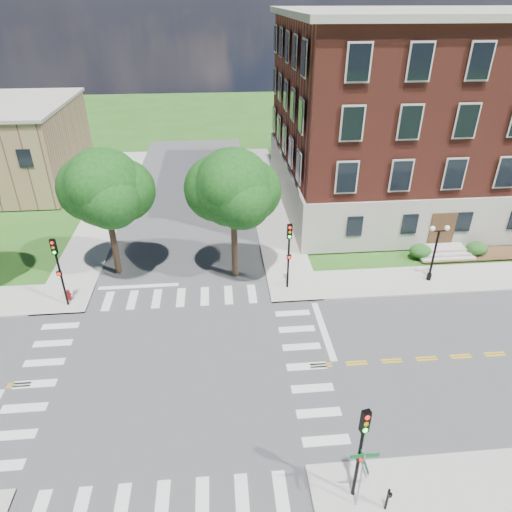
{
  "coord_description": "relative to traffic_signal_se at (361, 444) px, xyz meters",
  "views": [
    {
      "loc": [
        2.77,
        -18.24,
        17.71
      ],
      "look_at": [
        5.03,
        6.79,
        3.2
      ],
      "focal_mm": 32.0,
      "sensor_mm": 36.0,
      "label": 1
    }
  ],
  "objects": [
    {
      "name": "twin_lamp_west",
      "position": [
        9.71,
        15.16,
        -0.66
      ],
      "size": [
        1.36,
        0.36,
        4.23
      ],
      "color": "black",
      "rests_on": "ground"
    },
    {
      "name": "traffic_signal_nw",
      "position": [
        -14.93,
        14.37,
        0.0
      ],
      "size": [
        0.33,
        0.37,
        4.8
      ],
      "color": "black",
      "rests_on": "ground"
    },
    {
      "name": "traffic_signal_se",
      "position": [
        0.0,
        0.0,
        0.0
      ],
      "size": [
        0.36,
        0.41,
        4.8
      ],
      "color": "black",
      "rests_on": "ground"
    },
    {
      "name": "push_button_post",
      "position": [
        1.11,
        -0.71,
        -2.39
      ],
      "size": [
        0.14,
        0.21,
        1.2
      ],
      "color": "black",
      "rests_on": "ground"
    },
    {
      "name": "tree_c",
      "position": [
        -12.32,
        18.22,
        3.43
      ],
      "size": [
        5.23,
        5.23,
        9.14
      ],
      "color": "#332419",
      "rests_on": "ground"
    },
    {
      "name": "ground",
      "position": [
        -7.67,
        7.48,
        -3.19
      ],
      "size": [
        160.0,
        160.0,
        0.0
      ],
      "primitive_type": "plane",
      "color": "#274F16",
      "rests_on": "ground"
    },
    {
      "name": "road_ew",
      "position": [
        -7.67,
        7.48,
        -3.18
      ],
      "size": [
        90.0,
        12.0,
        0.01
      ],
      "primitive_type": "cube",
      "color": "#3D3D3F",
      "rests_on": "ground"
    },
    {
      "name": "stop_bar_east",
      "position": [
        1.13,
        10.48,
        -3.19
      ],
      "size": [
        0.4,
        5.5,
        0.0
      ],
      "primitive_type": "cube",
      "color": "silver",
      "rests_on": "ground"
    },
    {
      "name": "street_sign_pole",
      "position": [
        0.01,
        -0.44,
        -0.88
      ],
      "size": [
        1.1,
        1.1,
        3.1
      ],
      "color": "gray",
      "rests_on": "ground"
    },
    {
      "name": "fire_hydrant",
      "position": [
        -15.0,
        15.01,
        -2.72
      ],
      "size": [
        0.35,
        0.35,
        0.75
      ],
      "color": "maroon",
      "rests_on": "ground"
    },
    {
      "name": "main_building",
      "position": [
        16.32,
        29.47,
        5.15
      ],
      "size": [
        30.6,
        22.4,
        16.5
      ],
      "color": "#9E9A8C",
      "rests_on": "ground"
    },
    {
      "name": "tree_d",
      "position": [
        -3.89,
        17.1,
        3.55
      ],
      "size": [
        5.18,
        5.18,
        9.23
      ],
      "color": "#332419",
      "rests_on": "ground"
    },
    {
      "name": "traffic_signal_ne",
      "position": [
        -0.39,
        15.12,
        0.0
      ],
      "size": [
        0.34,
        0.38,
        4.8
      ],
      "color": "black",
      "rests_on": "ground"
    },
    {
      "name": "crosswalk_east",
      "position": [
        -0.47,
        7.48,
        -3.19
      ],
      "size": [
        2.2,
        10.2,
        0.02
      ],
      "primitive_type": null,
      "color": "silver",
      "rests_on": "ground"
    },
    {
      "name": "road_ns",
      "position": [
        -7.67,
        7.48,
        -3.18
      ],
      "size": [
        12.0,
        90.0,
        0.01
      ],
      "primitive_type": "cube",
      "color": "#3D3D3F",
      "rests_on": "ground"
    },
    {
      "name": "sidewalk_ne",
      "position": [
        7.7,
        22.85,
        -3.13
      ],
      "size": [
        34.0,
        34.0,
        0.12
      ],
      "color": "#9E9B93",
      "rests_on": "ground"
    }
  ]
}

